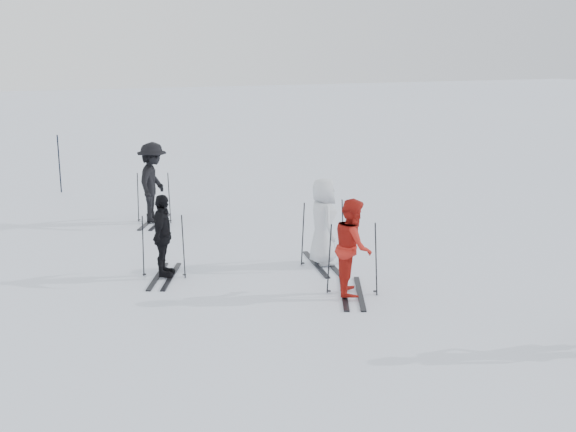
% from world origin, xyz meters
% --- Properties ---
extents(ground, '(120.00, 120.00, 0.00)m').
position_xyz_m(ground, '(0.00, 0.00, 0.00)').
color(ground, silver).
rests_on(ground, ground).
extents(skier_red, '(0.92, 1.02, 1.70)m').
position_xyz_m(skier_red, '(0.39, -1.08, 0.85)').
color(skier_red, '#B11C13').
rests_on(skier_red, ground).
extents(skier_grey, '(0.68, 0.93, 1.74)m').
position_xyz_m(skier_grey, '(0.64, 0.72, 0.87)').
color(skier_grey, silver).
rests_on(skier_grey, ground).
extents(skier_uphill_left, '(0.72, 1.00, 1.58)m').
position_xyz_m(skier_uphill_left, '(-2.50, 1.11, 0.79)').
color(skier_uphill_left, black).
rests_on(skier_uphill_left, ground).
extents(skier_uphill_far, '(1.24, 1.47, 1.97)m').
position_xyz_m(skier_uphill_far, '(-1.79, 5.47, 0.98)').
color(skier_uphill_far, black).
rests_on(skier_uphill_far, ground).
extents(skis_red, '(2.08, 1.62, 1.34)m').
position_xyz_m(skis_red, '(0.39, -1.08, 0.67)').
color(skis_red, black).
rests_on(skis_red, ground).
extents(skis_grey, '(1.99, 1.27, 1.36)m').
position_xyz_m(skis_grey, '(0.64, 0.72, 0.68)').
color(skis_grey, black).
rests_on(skis_grey, ground).
extents(skis_uphill_left, '(1.94, 1.52, 1.25)m').
position_xyz_m(skis_uphill_left, '(-2.50, 1.11, 0.63)').
color(skis_uphill_left, black).
rests_on(skis_uphill_left, ground).
extents(skis_uphill_far, '(2.01, 1.66, 1.29)m').
position_xyz_m(skis_uphill_far, '(-1.79, 5.47, 0.65)').
color(skis_uphill_far, black).
rests_on(skis_uphill_far, ground).
extents(piste_marker, '(0.05, 0.05, 1.72)m').
position_xyz_m(piste_marker, '(-3.62, 10.21, 0.86)').
color(piste_marker, black).
rests_on(piste_marker, ground).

